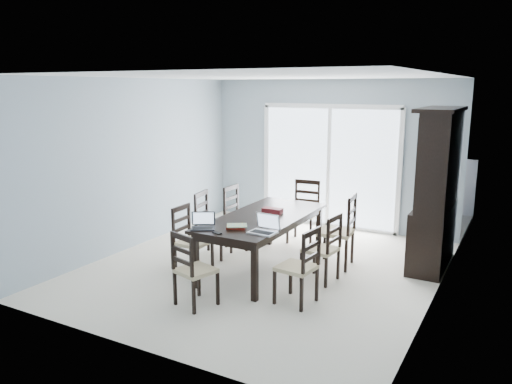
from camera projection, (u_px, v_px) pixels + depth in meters
floor at (263, 268)px, 6.93m from camera, size 5.00×5.00×0.00m
ceiling at (264, 76)px, 6.39m from camera, size 5.00×5.00×0.00m
back_wall at (330, 154)px, 8.80m from camera, size 4.50×0.02×2.60m
wall_left at (135, 164)px, 7.72m from camera, size 0.02×5.00×2.60m
wall_right at (440, 193)px, 5.60m from camera, size 0.02×5.00×2.60m
balcony at (345, 216)px, 9.94m from camera, size 4.50×2.00×0.10m
railing at (362, 178)px, 10.67m from camera, size 4.50×0.06×1.10m
dining_table at (263, 221)px, 6.79m from camera, size 1.00×2.20×0.75m
china_hutch at (437, 191)px, 6.82m from camera, size 0.50×1.38×2.20m
sliding_door at (329, 166)px, 8.82m from camera, size 2.52×0.05×2.18m
chair_left_near at (188, 232)px, 6.69m from camera, size 0.42×0.40×1.05m
chair_left_mid at (208, 217)px, 7.35m from camera, size 0.49×0.48×1.11m
chair_left_far at (237, 209)px, 7.82m from camera, size 0.43×0.42×1.10m
chair_right_near at (303, 258)px, 5.66m from camera, size 0.45×0.44×1.05m
chair_right_mid at (327, 241)px, 6.33m from camera, size 0.44×0.43×1.03m
chair_right_far at (343, 223)px, 6.87m from camera, size 0.51×0.49×1.19m
chair_end_near at (189, 262)px, 5.59m from camera, size 0.48×0.49×1.02m
chair_end_far at (305, 204)px, 8.09m from camera, size 0.47×0.48×1.14m
laptop_dark at (203, 225)px, 6.13m from camera, size 0.35×0.32×0.20m
laptop_silver at (263, 229)px, 5.95m from camera, size 0.34×0.24×0.22m
book_stack at (236, 227)px, 6.18m from camera, size 0.31×0.29×0.04m
cell_phone at (217, 233)px, 5.96m from camera, size 0.13×0.09×0.01m
game_box at (272, 211)px, 6.92m from camera, size 0.28×0.15×0.07m
hot_tub at (327, 189)px, 10.04m from camera, size 2.03×1.88×0.92m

